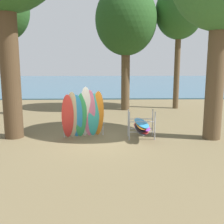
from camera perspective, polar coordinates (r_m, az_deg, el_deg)
The scene contains 7 objects.
ground_plane at distance 12.07m, azimuth -3.49°, elevation -5.80°, with size 80.00×80.00×0.00m, color brown.
lake_water at distance 42.31m, azimuth -2.02°, elevation 6.02°, with size 80.00×36.00×0.10m, color #38607A.
tree_mid_behind at distance 19.34m, azimuth 2.88°, elevation 18.17°, with size 4.07×4.07×8.37m.
tree_far_left_back at distance 20.49m, azimuth 13.63°, elevation 19.20°, with size 3.24×3.24×8.52m.
tree_far_right_back at distance 19.16m, azimuth -21.59°, elevation 18.49°, with size 3.29×3.29×8.31m.
leaning_board_pile at distance 12.26m, azimuth -5.93°, elevation -0.57°, with size 1.91×1.10×2.31m.
board_storage_rack at distance 12.32m, azimuth 6.01°, elevation -2.84°, with size 1.15×2.13×1.25m.
Camera 1 is at (0.45, -11.57, 3.40)m, focal length 44.59 mm.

